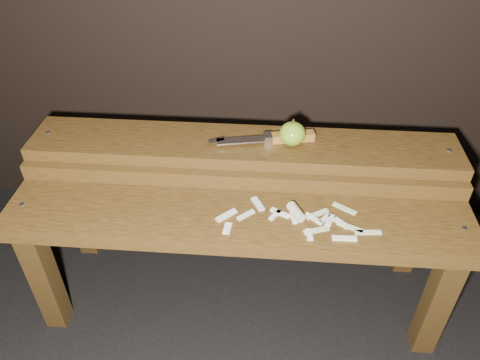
# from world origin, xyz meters

# --- Properties ---
(ground) EXTENTS (60.00, 60.00, 0.00)m
(ground) POSITION_xyz_m (0.00, 0.00, 0.00)
(ground) COLOR black
(bench_front_tier) EXTENTS (1.20, 0.20, 0.42)m
(bench_front_tier) POSITION_xyz_m (0.00, -0.06, 0.35)
(bench_front_tier) COLOR #33210C
(bench_front_tier) RESTS_ON ground
(bench_rear_tier) EXTENTS (1.20, 0.21, 0.50)m
(bench_rear_tier) POSITION_xyz_m (0.00, 0.17, 0.41)
(bench_rear_tier) COLOR #33210C
(bench_rear_tier) RESTS_ON ground
(apple) EXTENTS (0.07, 0.07, 0.08)m
(apple) POSITION_xyz_m (0.13, 0.17, 0.53)
(apple) COLOR olive
(apple) RESTS_ON bench_rear_tier
(knife) EXTENTS (0.29, 0.08, 0.03)m
(knife) POSITION_xyz_m (0.10, 0.18, 0.51)
(knife) COLOR brown
(knife) RESTS_ON bench_rear_tier
(apple_scraps) EXTENTS (0.41, 0.15, 0.03)m
(apple_scraps) POSITION_xyz_m (0.16, -0.05, 0.43)
(apple_scraps) COLOR beige
(apple_scraps) RESTS_ON bench_front_tier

